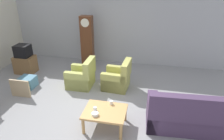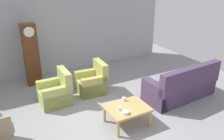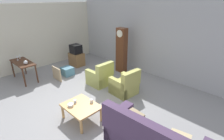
% 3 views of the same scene
% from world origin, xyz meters
% --- Properties ---
extents(ground_plane, '(10.40, 10.40, 0.00)m').
position_xyz_m(ground_plane, '(0.00, 0.00, 0.00)').
color(ground_plane, gray).
extents(garage_door_wall, '(8.40, 0.16, 3.20)m').
position_xyz_m(garage_door_wall, '(0.00, 3.60, 1.60)').
color(garage_door_wall, '#ADAFB5').
rests_on(garage_door_wall, ground_plane).
extents(couch_floral, '(2.15, 1.01, 1.04)m').
position_xyz_m(couch_floral, '(2.44, -0.07, 0.35)').
color(couch_floral, '#4C3856').
rests_on(couch_floral, ground_plane).
extents(armchair_olive_near, '(0.79, 0.76, 0.92)m').
position_xyz_m(armchair_olive_near, '(-0.73, 1.34, 0.31)').
color(armchair_olive_near, tan).
rests_on(armchair_olive_near, ground_plane).
extents(armchair_olive_far, '(0.84, 0.81, 0.92)m').
position_xyz_m(armchair_olive_far, '(0.40, 1.45, 0.31)').
color(armchair_olive_far, tan).
rests_on(armchair_olive_far, ground_plane).
extents(coffee_table_wood, '(0.96, 0.76, 0.45)m').
position_xyz_m(coffee_table_wood, '(0.45, -0.40, 0.38)').
color(coffee_table_wood, tan).
rests_on(coffee_table_wood, ground_plane).
extents(grandfather_clock, '(0.44, 0.30, 1.94)m').
position_xyz_m(grandfather_clock, '(-1.00, 2.84, 0.98)').
color(grandfather_clock, '#562D19').
rests_on(grandfather_clock, ground_plane).
extents(tv_stand_cabinet, '(0.68, 0.52, 0.62)m').
position_xyz_m(tv_stand_cabinet, '(-3.05, 1.88, 0.31)').
color(tv_stand_cabinet, brown).
rests_on(tv_stand_cabinet, ground_plane).
extents(tv_crt, '(0.48, 0.44, 0.42)m').
position_xyz_m(tv_crt, '(-3.05, 1.88, 0.83)').
color(tv_crt, black).
rests_on(tv_crt, tv_stand_cabinet).
extents(framed_picture_leaning, '(0.60, 0.05, 0.53)m').
position_xyz_m(framed_picture_leaning, '(-2.26, 0.37, 0.27)').
color(framed_picture_leaning, tan).
rests_on(framed_picture_leaning, ground_plane).
extents(storage_box_blue, '(0.47, 0.43, 0.34)m').
position_xyz_m(storage_box_blue, '(-2.38, 0.92, 0.17)').
color(storage_box_blue, teal).
rests_on(storage_box_blue, ground_plane).
extents(cup_white_porcelain, '(0.08, 0.08, 0.09)m').
position_xyz_m(cup_white_porcelain, '(0.54, -0.12, 0.49)').
color(cup_white_porcelain, white).
rests_on(cup_white_porcelain, coffee_table_wood).
extents(cup_blue_rimmed, '(0.08, 0.08, 0.09)m').
position_xyz_m(cup_blue_rimmed, '(0.23, -0.44, 0.49)').
color(cup_blue_rimmed, silver).
rests_on(cup_blue_rimmed, coffee_table_wood).
extents(bowl_white_stacked, '(0.16, 0.16, 0.06)m').
position_xyz_m(bowl_white_stacked, '(0.28, -0.61, 0.48)').
color(bowl_white_stacked, white).
rests_on(bowl_white_stacked, coffee_table_wood).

